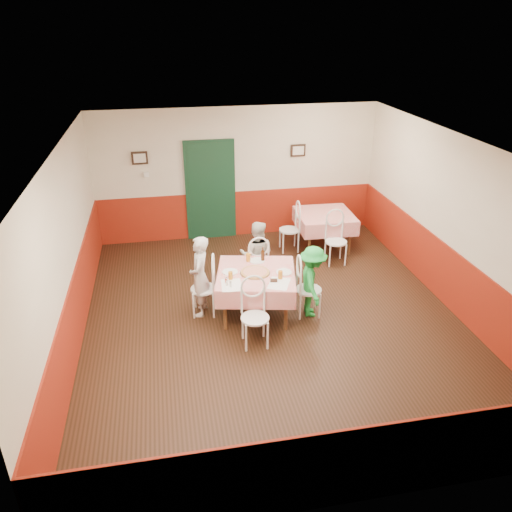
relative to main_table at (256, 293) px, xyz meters
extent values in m
plane|color=black|center=(0.24, -0.18, -0.38)|extent=(7.00, 7.00, 0.00)
plane|color=white|center=(0.24, -0.18, 2.42)|extent=(7.00, 7.00, 0.00)
cube|color=beige|center=(0.24, 3.32, 1.02)|extent=(6.00, 0.10, 2.80)
cube|color=beige|center=(0.24, -3.68, 1.02)|extent=(6.00, 0.10, 2.80)
cube|color=beige|center=(-2.76, -0.18, 1.02)|extent=(0.10, 7.00, 2.80)
cube|color=beige|center=(3.24, -0.18, 1.02)|extent=(0.10, 7.00, 2.80)
cube|color=maroon|center=(0.24, 3.30, 0.12)|extent=(6.00, 0.03, 1.00)
cube|color=maroon|center=(0.24, -3.67, 0.12)|extent=(6.00, 0.03, 1.00)
cube|color=maroon|center=(-2.75, -0.18, 0.12)|extent=(0.03, 7.00, 1.00)
cube|color=maroon|center=(3.22, -0.18, 0.12)|extent=(0.03, 7.00, 1.00)
cube|color=black|center=(-0.36, 3.27, 0.68)|extent=(0.96, 0.06, 2.10)
cube|color=black|center=(-1.76, 3.27, 1.48)|extent=(0.32, 0.03, 0.26)
cube|color=black|center=(1.54, 3.27, 1.48)|extent=(0.32, 0.03, 0.26)
cube|color=white|center=(-1.66, 3.27, 1.12)|extent=(0.10, 0.03, 0.10)
cube|color=red|center=(0.00, 0.00, 0.00)|extent=(1.44, 1.44, 0.77)
cube|color=red|center=(1.89, 2.29, 0.00)|extent=(1.15, 1.15, 0.77)
cylinder|color=#B74723|center=(-0.02, -0.02, 0.40)|extent=(0.54, 0.54, 0.03)
cylinder|color=white|center=(-0.40, 0.08, 0.39)|extent=(0.30, 0.30, 0.01)
cylinder|color=white|center=(0.43, -0.09, 0.39)|extent=(0.30, 0.30, 0.01)
cylinder|color=white|center=(0.09, 0.39, 0.39)|extent=(0.30, 0.30, 0.01)
cylinder|color=#BF7219|center=(-0.43, -0.15, 0.45)|extent=(0.08, 0.08, 0.13)
cylinder|color=#BF7219|center=(0.33, -0.27, 0.45)|extent=(0.08, 0.08, 0.13)
cylinder|color=#BF7219|center=(-0.05, 0.42, 0.45)|extent=(0.09, 0.09, 0.14)
cylinder|color=#381C0A|center=(0.19, 0.38, 0.50)|extent=(0.07, 0.07, 0.22)
cylinder|color=silver|center=(-0.51, -0.34, 0.43)|extent=(0.04, 0.04, 0.09)
cylinder|color=silver|center=(-0.46, -0.39, 0.43)|extent=(0.04, 0.04, 0.09)
cylinder|color=#B23319|center=(-0.51, -0.25, 0.43)|extent=(0.04, 0.04, 0.09)
cube|color=white|center=(-0.45, -0.34, 0.39)|extent=(0.33, 0.42, 0.00)
cube|color=white|center=(0.28, -0.43, 0.39)|extent=(0.44, 0.49, 0.00)
cube|color=black|center=(0.21, -0.33, 0.40)|extent=(0.13, 0.11, 0.02)
imported|color=gray|center=(-0.88, 0.18, 0.31)|extent=(0.43, 0.56, 1.36)
imported|color=gray|center=(0.18, 0.88, 0.26)|extent=(0.72, 0.63, 1.26)
imported|color=gray|center=(0.88, -0.18, 0.23)|extent=(0.54, 0.82, 1.20)
camera|label=1|loc=(-1.32, -6.89, 4.08)|focal=35.00mm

